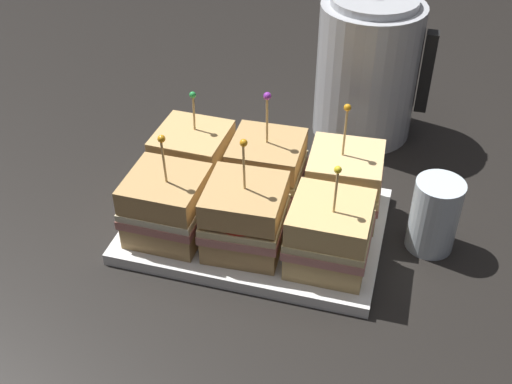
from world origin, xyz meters
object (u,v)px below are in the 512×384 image
at_px(sandwich_front_left, 167,206).
at_px(sandwich_front_center, 247,218).
at_px(drinking_glass, 434,215).
at_px(sandwich_back_center, 267,170).
at_px(sandwich_back_left, 193,160).
at_px(kettle_steel, 368,69).
at_px(serving_platter, 256,225).
at_px(sandwich_front_right, 329,235).
at_px(sandwich_back_right, 344,183).

relative_size(sandwich_front_left, sandwich_front_center, 0.96).
bearing_deg(drinking_glass, sandwich_back_center, 174.54).
distance_m(sandwich_front_center, sandwich_back_left, 0.16).
height_order(sandwich_front_left, kettle_steel, kettle_steel).
height_order(sandwich_front_center, sandwich_back_center, sandwich_back_center).
height_order(sandwich_back_center, kettle_steel, kettle_steel).
distance_m(sandwich_back_center, kettle_steel, 0.29).
distance_m(serving_platter, sandwich_front_center, 0.08).
xyz_separation_m(serving_platter, sandwich_front_center, (0.00, -0.05, 0.06)).
distance_m(sandwich_front_left, sandwich_back_center, 0.16).
relative_size(sandwich_front_center, sandwich_front_right, 1.08).
bearing_deg(sandwich_back_right, drinking_glass, -9.71).
bearing_deg(serving_platter, kettle_steel, 71.26).
height_order(serving_platter, sandwich_front_left, sandwich_front_left).
xyz_separation_m(sandwich_back_right, drinking_glass, (0.13, -0.02, -0.01)).
xyz_separation_m(sandwich_front_right, drinking_glass, (0.13, 0.09, -0.01)).
bearing_deg(sandwich_front_center, sandwich_front_right, -0.53).
height_order(sandwich_front_left, sandwich_front_right, sandwich_front_left).
xyz_separation_m(serving_platter, sandwich_back_center, (0.00, 0.06, 0.06)).
bearing_deg(kettle_steel, serving_platter, -108.74).
bearing_deg(sandwich_back_center, kettle_steel, 67.44).
xyz_separation_m(sandwich_front_left, sandwich_back_center, (0.11, 0.12, 0.00)).
bearing_deg(kettle_steel, sandwich_back_center, -112.56).
bearing_deg(serving_platter, sandwich_front_center, -87.07).
height_order(sandwich_back_center, sandwich_back_right, sandwich_back_center).
distance_m(sandwich_front_center, drinking_glass, 0.26).
relative_size(sandwich_back_left, drinking_glass, 1.46).
xyz_separation_m(sandwich_front_left, sandwich_back_left, (-0.00, 0.11, 0.00)).
bearing_deg(kettle_steel, drinking_glass, -64.00).
xyz_separation_m(sandwich_back_center, sandwich_back_right, (0.12, -0.00, -0.00)).
height_order(sandwich_back_right, kettle_steel, kettle_steel).
bearing_deg(drinking_glass, sandwich_front_right, -145.24).
distance_m(sandwich_back_left, kettle_steel, 0.35).
height_order(sandwich_back_right, drinking_glass, sandwich_back_right).
height_order(sandwich_front_center, sandwich_back_right, sandwich_back_right).
bearing_deg(sandwich_front_right, sandwich_front_center, 179.47).
height_order(sandwich_front_left, sandwich_back_right, sandwich_back_right).
bearing_deg(sandwich_front_left, sandwich_back_center, 46.13).
distance_m(serving_platter, drinking_glass, 0.25).
bearing_deg(sandwich_front_center, sandwich_front_left, -178.68).
relative_size(sandwich_front_center, kettle_steel, 0.66).
relative_size(sandwich_front_left, drinking_glass, 1.53).
distance_m(sandwich_front_right, kettle_steel, 0.38).
distance_m(sandwich_back_center, drinking_glass, 0.25).
distance_m(serving_platter, sandwich_front_right, 0.14).
height_order(sandwich_back_center, drinking_glass, sandwich_back_center).
bearing_deg(serving_platter, sandwich_back_center, 89.98).
bearing_deg(sandwich_back_center, sandwich_front_left, -133.87).
bearing_deg(serving_platter, sandwich_front_left, -152.71).
relative_size(sandwich_front_right, drinking_glass, 1.48).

